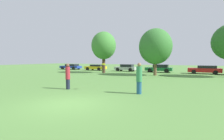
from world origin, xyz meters
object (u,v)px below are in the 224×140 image
Objects in this scene: person_catcher at (139,78)px; frisbee at (104,64)px; parked_car_green at (159,68)px; parked_car_red at (205,69)px; tree_0 at (104,46)px; person_thrower at (68,76)px; parked_car_yellow at (96,67)px; parked_car_blue at (71,67)px; tree_1 at (155,47)px; parked_car_silver at (126,68)px.

person_catcher is 6.93× the size of frisbee.
parked_car_green is 0.97× the size of parked_car_red.
frisbee is 15.64m from tree_0.
frisbee reaches higher than parked_car_red.
person_thrower is 0.45× the size of parked_car_yellow.
parked_car_blue is 24.95m from parked_car_red.
tree_1 reaches higher than parked_car_silver.
tree_0 is 6.56m from parked_car_silver.
parked_car_yellow is 0.91× the size of parked_car_red.
person_thrower reaches higher than parked_car_blue.
person_thrower is 14.18m from tree_1.
parked_car_green is at bearing 96.63° from tree_1.
parked_car_yellow is 18.74m from parked_car_red.
person_catcher reaches higher than parked_car_red.
frisbee is 0.06× the size of parked_car_blue.
person_thrower is 0.42× the size of parked_car_green.
parked_car_yellow is (-12.35, 18.30, -1.22)m from frisbee.
tree_1 is 1.37× the size of parked_car_red.
parked_car_green is (5.94, 0.05, 0.03)m from parked_car_silver.
frisbee is 0.07× the size of parked_car_silver.
parked_car_yellow is (6.21, 0.06, -0.01)m from parked_car_blue.
parked_car_silver is (-3.57, 19.31, -0.30)m from person_thrower.
frisbee is at bearing 87.91° from parked_car_green.
parked_car_yellow is at bearing 124.02° from frisbee.
frisbee reaches higher than parked_car_blue.
parked_car_blue is 12.43m from parked_car_silver.
parked_car_silver is (1.59, 5.23, -3.62)m from tree_0.
frisbee is 18.69m from parked_car_green.
tree_0 is 1.48× the size of parked_car_green.
frisbee is at bearing -7.56° from person_catcher.
parked_car_red is at bearing 178.57° from parked_car_yellow.
person_catcher is at bearing -0.00° from person_thrower.
tree_0 reaches higher than parked_car_blue.
parked_car_green is at bearing 35.07° from tree_0.
person_thrower reaches higher than parked_car_green.
tree_0 is at bearing 32.36° from parked_car_green.
parked_car_green is at bearing 178.59° from parked_car_blue.
parked_car_red is (5.91, 5.87, -3.18)m from tree_1.
person_catcher is at bearing 112.34° from parked_car_silver.
person_catcher reaches higher than parked_car_silver.
parked_car_red is (6.39, 18.71, -1.17)m from frisbee.
tree_1 is (8.21, -0.53, -0.43)m from tree_0.
tree_1 is at bearing 87.87° from frisbee.
tree_0 reaches higher than tree_1.
parked_car_red is (24.95, 0.47, 0.04)m from parked_car_blue.
tree_1 reaches higher than person_thrower.
parked_car_silver is 0.87× the size of parked_car_red.
tree_1 reaches higher than parked_car_blue.
parked_car_red is (18.74, 0.42, 0.05)m from parked_car_yellow.
tree_0 is at bearing 102.10° from person_thrower.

